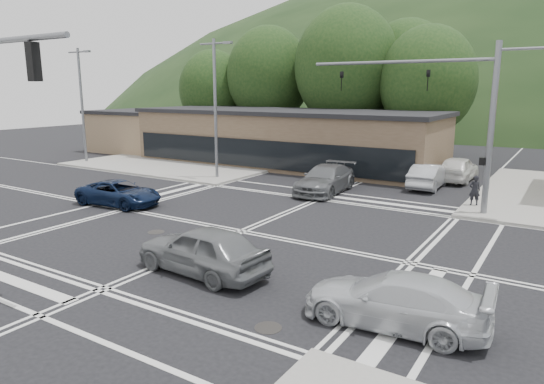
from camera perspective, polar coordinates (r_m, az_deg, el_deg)
The scene contains 20 objects.
ground at distance 20.58m, azimuth -3.59°, elevation -4.66°, with size 120.00×120.00×0.00m, color black.
sidewalk_nw at distance 41.21m, azimuth -8.35°, elevation 3.80°, with size 16.00×16.00×0.15m, color gray.
commercial_row at distance 38.53m, azimuth 1.52°, elevation 6.24°, with size 24.00×8.00×4.00m, color brown.
commercial_nw at distance 48.67m, azimuth -15.01°, elevation 6.82°, with size 8.00×7.00×3.60m, color #846B4F.
hill_north at distance 106.75m, azimuth 26.21°, elevation 7.68°, with size 252.00×126.00×140.00m, color black.
tree_n_a at distance 47.45m, azimuth -0.40°, elevation 13.55°, with size 8.00×8.00×11.75m.
tree_n_b at distance 43.69m, azimuth 8.76°, elevation 14.40°, with size 9.00×9.00×12.98m.
tree_n_c at distance 41.33m, azimuth 17.83°, elevation 12.31°, with size 7.60×7.60×10.87m.
tree_n_d at distance 50.14m, azimuth -6.95°, elevation 11.90°, with size 6.80×6.80×9.76m.
tree_n_e at distance 46.02m, azimuth 15.48°, elevation 13.18°, with size 8.40×8.40×11.98m.
streetlight_nw at distance 32.00m, azimuth -6.61°, elevation 10.45°, with size 2.50×0.25×9.00m.
streetlight_w at distance 41.79m, azimuth -21.44°, elevation 10.07°, with size 2.50×0.25×9.00m.
signal_mast_ne at distance 24.61m, azimuth 21.67°, elevation 9.28°, with size 11.65×0.30×8.00m.
car_blue_west at distance 26.23m, azimuth -17.57°, elevation -0.11°, with size 2.11×4.58×1.27m, color #0C1834.
car_grey_center at distance 15.97m, azimuth -8.17°, elevation -6.72°, with size 1.90×4.72×1.61m, color slate.
car_silver_east at distance 12.93m, azimuth 14.23°, elevation -12.22°, with size 1.90×4.67×1.35m, color silver.
car_queue_a at distance 30.80m, azimuth 17.92°, elevation 1.82°, with size 1.57×4.52×1.49m, color #A3A6AA.
car_queue_b at distance 33.76m, azimuth 21.03°, elevation 2.58°, with size 1.93×4.80×1.64m, color white.
car_northbound at distance 28.19m, azimuth 6.30°, elevation 1.52°, with size 2.21×5.44×1.58m, color slate.
pedestrian at distance 26.38m, azimuth 22.74°, elevation 0.19°, with size 0.56×0.36×1.52m, color black.
Camera 1 is at (11.58, -15.95, 5.92)m, focal length 32.00 mm.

